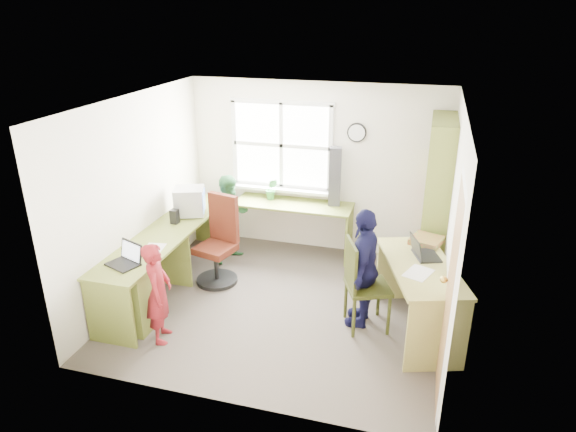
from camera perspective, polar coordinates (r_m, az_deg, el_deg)
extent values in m
cube|color=#453D36|center=(6.23, -0.63, -9.91)|extent=(3.60, 3.40, 0.02)
cube|color=white|center=(5.35, -0.74, 12.61)|extent=(3.60, 3.40, 0.02)
cube|color=white|center=(7.24, 3.15, 5.32)|extent=(3.60, 0.02, 2.40)
cube|color=white|center=(4.23, -7.30, -7.84)|extent=(3.60, 0.02, 2.40)
cube|color=white|center=(6.40, -16.45, 2.09)|extent=(0.02, 3.40, 2.40)
cube|color=white|center=(5.48, 17.78, -1.45)|extent=(0.02, 3.40, 2.40)
cube|color=white|center=(7.26, -0.73, 7.85)|extent=(1.40, 0.01, 1.20)
cube|color=white|center=(7.25, -0.74, 7.84)|extent=(1.48, 0.04, 1.28)
cube|color=#9F7245|center=(4.63, 17.37, -8.75)|extent=(0.02, 0.82, 2.00)
sphere|color=gold|center=(4.92, 16.92, -6.78)|extent=(0.07, 0.07, 0.07)
cylinder|color=black|center=(6.98, 7.65, 9.18)|extent=(0.26, 0.03, 0.26)
cylinder|color=white|center=(6.96, 7.63, 9.15)|extent=(0.22, 0.01, 0.22)
cube|color=olive|center=(6.49, -13.22, -1.69)|extent=(0.60, 2.70, 0.03)
cube|color=olive|center=(7.18, 0.61, 1.29)|extent=(1.65, 0.56, 0.03)
cube|color=olive|center=(6.65, -12.94, -4.65)|extent=(0.56, 0.03, 0.72)
cube|color=olive|center=(5.69, -19.22, -10.34)|extent=(0.56, 0.03, 0.72)
cube|color=olive|center=(7.72, -8.39, -0.43)|extent=(0.56, 0.03, 0.72)
cube|color=olive|center=(7.18, 6.78, -2.14)|extent=(0.03, 0.52, 0.72)
cube|color=olive|center=(5.94, -17.24, -8.57)|extent=(0.54, 0.45, 0.72)
cube|color=tan|center=(5.56, 14.59, -5.43)|extent=(1.05, 1.53, 0.03)
cube|color=tan|center=(5.21, 16.25, -12.83)|extent=(0.58, 0.22, 0.78)
cube|color=tan|center=(6.32, 12.54, -5.84)|extent=(0.58, 0.22, 0.78)
cube|color=olive|center=(6.16, 16.05, -0.12)|extent=(0.30, 0.02, 2.10)
cube|color=olive|center=(7.10, 16.17, 2.84)|extent=(0.30, 0.02, 2.10)
cube|color=olive|center=(6.35, 17.12, 10.25)|extent=(0.30, 1.00, 0.02)
cube|color=olive|center=(7.03, 15.26, -6.09)|extent=(0.30, 1.00, 0.02)
cube|color=olive|center=(6.87, 15.56, -3.45)|extent=(0.30, 1.00, 0.02)
cube|color=olive|center=(6.72, 15.89, -0.53)|extent=(0.30, 1.00, 0.02)
cube|color=olive|center=(6.59, 16.24, 2.52)|extent=(0.30, 1.00, 0.02)
cube|color=olive|center=(6.48, 16.59, 5.69)|extent=(0.30, 1.00, 0.02)
cube|color=olive|center=(6.38, 16.97, 8.95)|extent=(0.30, 1.00, 0.02)
cube|color=#B32A19|center=(6.70, 15.32, -6.18)|extent=(0.25, 0.28, 0.27)
cube|color=#19439A|center=(6.98, 15.39, -4.90)|extent=(0.25, 0.30, 0.29)
cube|color=#1E803A|center=(7.25, 15.46, -3.79)|extent=(0.25, 0.26, 0.30)
cube|color=gold|center=(6.53, 15.65, -3.26)|extent=(0.25, 0.28, 0.30)
cube|color=#793380|center=(6.82, 15.71, -2.07)|extent=(0.25, 0.30, 0.32)
cube|color=orange|center=(7.10, 15.75, -1.24)|extent=(0.25, 0.26, 0.29)
cube|color=#262626|center=(6.38, 16.01, -0.11)|extent=(0.25, 0.28, 0.32)
cube|color=beige|center=(6.68, 16.03, 0.76)|extent=(0.25, 0.30, 0.29)
cube|color=#B32A19|center=(6.96, 16.08, 1.70)|extent=(0.25, 0.26, 0.30)
cube|color=#19439A|center=(6.26, 16.35, 2.96)|extent=(0.25, 0.28, 0.29)
cube|color=#1E803A|center=(6.56, 16.39, 3.92)|extent=(0.25, 0.30, 0.30)
cube|color=gold|center=(6.84, 16.42, 4.74)|extent=(0.25, 0.26, 0.32)
cube|color=#793380|center=(6.14, 16.74, 6.38)|extent=(0.25, 0.28, 0.30)
cube|color=orange|center=(6.45, 16.76, 7.20)|extent=(0.25, 0.30, 0.32)
cube|color=#262626|center=(6.75, 16.75, 7.68)|extent=(0.25, 0.26, 0.29)
cylinder|color=black|center=(6.75, -7.87, -7.03)|extent=(0.64, 0.64, 0.05)
cylinder|color=black|center=(6.65, -7.97, -5.40)|extent=(0.07, 0.07, 0.40)
cube|color=#46180D|center=(6.54, -8.08, -3.65)|extent=(0.52, 0.52, 0.08)
cube|color=#46180D|center=(6.55, -7.15, -0.14)|extent=(0.42, 0.17, 0.62)
cylinder|color=#303511|center=(5.60, 7.33, -11.16)|extent=(0.05, 0.05, 0.48)
cylinder|color=#303511|center=(5.70, 11.13, -10.78)|extent=(0.05, 0.05, 0.48)
cylinder|color=#303511|center=(5.91, 6.43, -9.15)|extent=(0.05, 0.05, 0.48)
cylinder|color=#303511|center=(6.01, 10.03, -8.83)|extent=(0.05, 0.05, 0.48)
cube|color=#303511|center=(5.67, 8.88, -7.82)|extent=(0.58, 0.58, 0.04)
cube|color=#303511|center=(5.49, 7.01, -5.49)|extent=(0.19, 0.40, 0.53)
cube|color=#B1B0B5|center=(6.91, -10.79, 0.22)|extent=(0.33, 0.30, 0.02)
cube|color=#B1B0B5|center=(6.84, -10.90, 1.64)|extent=(0.47, 0.44, 0.36)
cube|color=#3F72F2|center=(6.82, -9.31, 1.69)|extent=(0.10, 0.28, 0.26)
cube|color=black|center=(5.76, -17.88, -5.15)|extent=(0.40, 0.35, 0.02)
cube|color=black|center=(5.78, -17.00, -3.75)|extent=(0.33, 0.17, 0.22)
cube|color=white|center=(5.77, -17.07, -3.78)|extent=(0.29, 0.14, 0.18)
cube|color=black|center=(5.74, 15.13, -4.27)|extent=(0.34, 0.40, 0.02)
cube|color=black|center=(5.65, 14.04, -3.34)|extent=(0.17, 0.33, 0.22)
cube|color=#3F72F2|center=(5.66, 14.12, -3.34)|extent=(0.14, 0.29, 0.18)
cube|color=black|center=(6.65, -12.49, -0.05)|extent=(0.10, 0.10, 0.18)
cube|color=black|center=(7.07, -10.17, 1.44)|extent=(0.10, 0.10, 0.17)
cube|color=black|center=(7.03, 5.24, 4.39)|extent=(0.18, 0.17, 0.82)
cube|color=red|center=(6.05, 15.14, -2.63)|extent=(0.41, 0.41, 0.07)
cube|color=silver|center=(6.04, -14.75, -3.57)|extent=(0.26, 0.34, 0.00)
cube|color=silver|center=(5.38, 14.29, -6.15)|extent=(0.33, 0.38, 0.00)
imported|color=#327D3C|center=(7.28, -1.84, 3.01)|extent=(0.19, 0.17, 0.31)
imported|color=maroon|center=(5.53, -14.19, -8.27)|extent=(0.38, 0.47, 1.12)
imported|color=#2A6A37|center=(7.08, -6.34, -0.24)|extent=(0.67, 0.74, 1.23)
imported|color=#121238|center=(5.65, 8.41, -5.69)|extent=(0.35, 0.81, 1.36)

